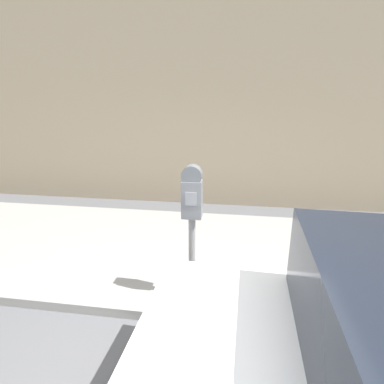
{
  "coord_description": "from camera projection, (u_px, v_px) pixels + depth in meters",
  "views": [
    {
      "loc": [
        0.23,
        -1.64,
        2.22
      ],
      "look_at": [
        -0.17,
        1.11,
        1.33
      ],
      "focal_mm": 28.0,
      "sensor_mm": 36.0,
      "label": 1
    }
  ],
  "objects": [
    {
      "name": "sidewalk",
      "position": [
        215.0,
        254.0,
        4.31
      ],
      "size": [
        24.0,
        2.8,
        0.11
      ],
      "color": "#9E9B96",
      "rests_on": "ground_plane"
    },
    {
      "name": "building_facade",
      "position": [
        228.0,
        46.0,
        5.62
      ],
      "size": [
        24.0,
        0.3,
        6.25
      ],
      "color": "tan",
      "rests_on": "ground_plane"
    },
    {
      "name": "parking_meter",
      "position": [
        192.0,
        209.0,
        2.97
      ],
      "size": [
        0.2,
        0.16,
        1.48
      ],
      "color": "gray",
      "rests_on": "sidewalk"
    }
  ]
}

